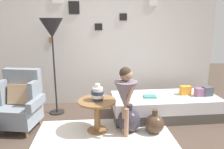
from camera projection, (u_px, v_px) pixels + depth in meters
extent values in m
cube|color=silver|center=(101.00, 42.00, 4.48)|extent=(4.80, 0.10, 2.60)
cube|color=black|center=(74.00, 8.00, 4.22)|extent=(0.21, 0.02, 0.24)
cube|color=#9A9A96|center=(74.00, 8.00, 4.22)|extent=(0.16, 0.01, 0.19)
cube|color=olive|center=(51.00, 40.00, 4.33)|extent=(0.08, 0.02, 0.11)
cube|color=white|center=(51.00, 40.00, 4.33)|extent=(0.06, 0.01, 0.09)
cube|color=black|center=(123.00, 17.00, 4.34)|extent=(0.15, 0.02, 0.14)
cube|color=gray|center=(123.00, 17.00, 4.34)|extent=(0.11, 0.01, 0.11)
cube|color=black|center=(99.00, 27.00, 4.35)|extent=(0.15, 0.02, 0.13)
cube|color=#9A9A8F|center=(99.00, 27.00, 4.34)|extent=(0.12, 0.01, 0.10)
cube|color=white|center=(153.00, 0.00, 4.32)|extent=(0.16, 0.02, 0.23)
cube|color=slate|center=(153.00, 0.00, 4.31)|extent=(0.13, 0.01, 0.18)
cube|color=silver|center=(104.00, 135.00, 3.35)|extent=(2.10, 1.11, 0.01)
cylinder|color=olive|center=(27.00, 134.00, 3.27)|extent=(0.04, 0.04, 0.12)
cylinder|color=olive|center=(13.00, 119.00, 3.75)|extent=(0.04, 0.04, 0.12)
cylinder|color=olive|center=(40.00, 121.00, 3.70)|extent=(0.04, 0.04, 0.12)
cube|color=gray|center=(18.00, 114.00, 3.46)|extent=(0.70, 0.67, 0.30)
cube|color=gray|center=(23.00, 85.00, 3.58)|extent=(0.62, 0.26, 0.55)
cube|color=gray|center=(4.00, 92.00, 3.50)|extent=(0.14, 0.32, 0.39)
cube|color=gray|center=(35.00, 93.00, 3.44)|extent=(0.14, 0.32, 0.39)
cube|color=gray|center=(36.00, 103.00, 3.35)|extent=(0.19, 0.51, 0.14)
cube|color=tan|center=(20.00, 94.00, 3.48)|extent=(0.39, 0.23, 0.33)
cube|color=#4C4742|center=(164.00, 112.00, 4.01)|extent=(1.92, 0.84, 0.18)
cube|color=silver|center=(165.00, 102.00, 3.96)|extent=(1.92, 0.84, 0.22)
cube|color=#474C56|center=(207.00, 91.00, 3.93)|extent=(0.19, 0.14, 0.17)
cube|color=gray|center=(200.00, 92.00, 3.91)|extent=(0.17, 0.13, 0.15)
cube|color=orange|center=(185.00, 90.00, 3.99)|extent=(0.19, 0.13, 0.16)
cylinder|color=olive|center=(97.00, 130.00, 3.48)|extent=(0.33, 0.33, 0.02)
cylinder|color=olive|center=(97.00, 116.00, 3.42)|extent=(0.10, 0.10, 0.48)
cylinder|color=olive|center=(97.00, 101.00, 3.36)|extent=(0.60, 0.60, 0.03)
cylinder|color=#2D384C|center=(98.00, 99.00, 3.35)|extent=(0.16, 0.16, 0.05)
cylinder|color=white|center=(98.00, 96.00, 3.34)|extent=(0.20, 0.20, 0.05)
cylinder|color=#2D384C|center=(98.00, 92.00, 3.32)|extent=(0.20, 0.20, 0.05)
cylinder|color=white|center=(98.00, 89.00, 3.31)|extent=(0.16, 0.16, 0.05)
cylinder|color=white|center=(98.00, 86.00, 3.30)|extent=(0.08, 0.08, 0.06)
cylinder|color=black|center=(57.00, 112.00, 4.18)|extent=(0.28, 0.28, 0.02)
cylinder|color=black|center=(54.00, 70.00, 3.98)|extent=(0.03, 0.03, 1.67)
cone|color=#232328|center=(52.00, 28.00, 3.80)|extent=(0.41, 0.41, 0.35)
cylinder|color=#A37A60|center=(126.00, 123.00, 3.24)|extent=(0.07, 0.07, 0.46)
cylinder|color=#A37A60|center=(124.00, 120.00, 3.34)|extent=(0.07, 0.07, 0.46)
cone|color=slate|center=(126.00, 96.00, 3.19)|extent=(0.34, 0.34, 0.44)
cylinder|color=slate|center=(126.00, 86.00, 3.16)|extent=(0.17, 0.17, 0.17)
cylinder|color=#A37A60|center=(130.00, 94.00, 3.07)|extent=(0.13, 0.07, 0.30)
cylinder|color=#A37A60|center=(124.00, 89.00, 3.29)|extent=(0.13, 0.07, 0.30)
sphere|color=#A37A60|center=(126.00, 75.00, 3.11)|extent=(0.19, 0.19, 0.19)
sphere|color=#38281E|center=(125.00, 73.00, 3.11)|extent=(0.18, 0.18, 0.18)
cube|color=teal|center=(150.00, 96.00, 3.85)|extent=(0.23, 0.18, 0.03)
sphere|color=#332D38|center=(129.00, 120.00, 3.44)|extent=(0.37, 0.37, 0.37)
cylinder|color=#332D38|center=(129.00, 107.00, 3.39)|extent=(0.10, 0.10, 0.09)
sphere|color=#473323|center=(154.00, 124.00, 3.39)|extent=(0.30, 0.30, 0.30)
cylinder|color=#473323|center=(155.00, 113.00, 3.34)|extent=(0.09, 0.09, 0.09)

